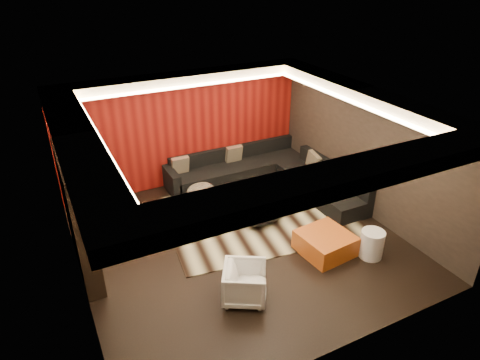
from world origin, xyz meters
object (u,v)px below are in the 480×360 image
white_side_table (372,244)px  coffee_table (264,216)px  drum_stool (238,198)px  sectional_sofa (269,175)px  orange_ottoman (325,243)px  armchair (245,283)px

white_side_table → coffee_table: bearing=120.6°
drum_stool → sectional_sofa: sectional_sofa is taller
white_side_table → orange_ottoman: white_side_table is taller
coffee_table → armchair: 2.44m
armchair → drum_stool: bearing=6.1°
orange_ottoman → drum_stool: bearing=108.3°
drum_stool → armchair: size_ratio=0.59×
white_side_table → armchair: (-2.66, 0.06, 0.05)m
drum_stool → armchair: armchair is taller
sectional_sofa → drum_stool: bearing=-151.7°
drum_stool → armchair: bearing=-114.2°
orange_ottoman → white_side_table: bearing=-35.2°
coffee_table → orange_ottoman: orange_ottoman is taller
armchair → coffee_table: bearing=-7.1°
coffee_table → white_side_table: bearing=-59.4°
coffee_table → sectional_sofa: size_ratio=0.32×
drum_stool → orange_ottoman: bearing=-71.7°
drum_stool → coffee_table: bearing=-70.6°
armchair → sectional_sofa: (2.38, 3.32, -0.06)m
drum_stool → orange_ottoman: size_ratio=0.45×
drum_stool → white_side_table: white_side_table is taller
coffee_table → white_side_table: size_ratio=2.12×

